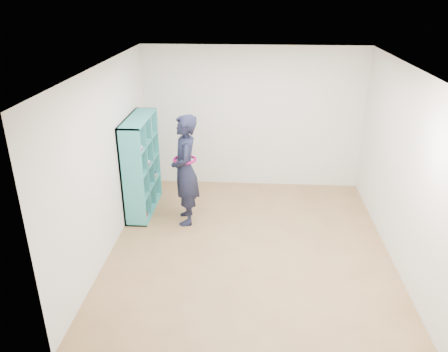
{
  "coord_description": "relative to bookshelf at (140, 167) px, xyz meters",
  "views": [
    {
      "loc": [
        -0.0,
        -5.49,
        3.52
      ],
      "look_at": [
        -0.4,
        0.3,
        0.99
      ],
      "focal_mm": 35.0,
      "sensor_mm": 36.0,
      "label": 1
    }
  ],
  "objects": [
    {
      "name": "wall_back",
      "position": [
        1.84,
        1.21,
        0.51
      ],
      "size": [
        4.0,
        0.02,
        2.6
      ],
      "primitive_type": "cube",
      "color": "silver",
      "rests_on": "floor"
    },
    {
      "name": "wall_left",
      "position": [
        -0.16,
        -1.04,
        0.51
      ],
      "size": [
        0.02,
        4.5,
        2.6
      ],
      "primitive_type": "cube",
      "color": "silver",
      "rests_on": "floor"
    },
    {
      "name": "person",
      "position": [
        0.81,
        -0.34,
        0.1
      ],
      "size": [
        0.53,
        0.71,
        1.78
      ],
      "rotation": [
        0.0,
        0.0,
        -1.39
      ],
      "color": "black",
      "rests_on": "floor"
    },
    {
      "name": "bookshelf",
      "position": [
        0.0,
        0.0,
        0.0
      ],
      "size": [
        0.36,
        1.22,
        1.62
      ],
      "color": "teal",
      "rests_on": "floor"
    },
    {
      "name": "ceiling",
      "position": [
        1.84,
        -1.04,
        1.81
      ],
      "size": [
        4.5,
        4.5,
        0.0
      ],
      "primitive_type": "plane",
      "color": "white",
      "rests_on": "wall_back"
    },
    {
      "name": "floor",
      "position": [
        1.84,
        -1.04,
        -0.79
      ],
      "size": [
        4.5,
        4.5,
        0.0
      ],
      "primitive_type": "plane",
      "color": "brown",
      "rests_on": "ground"
    },
    {
      "name": "wall_front",
      "position": [
        1.84,
        -3.29,
        0.51
      ],
      "size": [
        4.0,
        0.02,
        2.6
      ],
      "primitive_type": "cube",
      "color": "silver",
      "rests_on": "floor"
    },
    {
      "name": "smartphone",
      "position": [
        0.67,
        -0.27,
        0.22
      ],
      "size": [
        0.04,
        0.09,
        0.12
      ],
      "rotation": [
        0.32,
        0.0,
        0.37
      ],
      "color": "silver",
      "rests_on": "person"
    },
    {
      "name": "wall_right",
      "position": [
        3.84,
        -1.04,
        0.51
      ],
      "size": [
        0.02,
        4.5,
        2.6
      ],
      "primitive_type": "cube",
      "color": "silver",
      "rests_on": "floor"
    }
  ]
}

